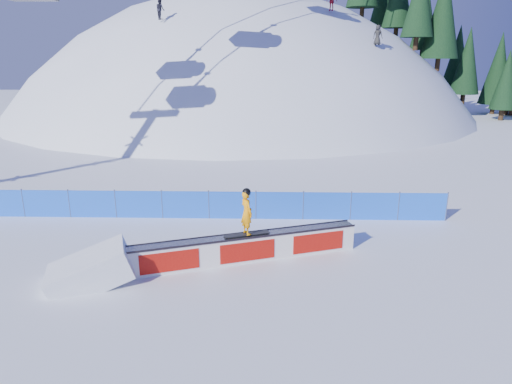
{
  "coord_description": "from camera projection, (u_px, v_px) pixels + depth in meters",
  "views": [
    {
      "loc": [
        3.5,
        -13.82,
        6.68
      ],
      "look_at": [
        3.07,
        2.05,
        1.93
      ],
      "focal_mm": 32.0,
      "sensor_mm": 36.0,
      "label": 1
    }
  ],
  "objects": [
    {
      "name": "safety_fence",
      "position": [
        186.0,
        205.0,
        19.38
      ],
      "size": [
        22.05,
        0.05,
        1.3
      ],
      "color": "blue",
      "rests_on": "ground"
    },
    {
      "name": "ground",
      "position": [
        163.0,
        264.0,
        15.24
      ],
      "size": [
        160.0,
        160.0,
        0.0
      ],
      "primitive_type": "plane",
      "color": "white",
      "rests_on": "ground"
    },
    {
      "name": "snow_hill",
      "position": [
        241.0,
        249.0,
        60.63
      ],
      "size": [
        64.0,
        64.0,
        64.0
      ],
      "color": "white",
      "rests_on": "ground"
    },
    {
      "name": "rail_box",
      "position": [
        245.0,
        248.0,
        15.36
      ],
      "size": [
        7.66,
        3.13,
        0.95
      ],
      "rotation": [
        0.0,
        0.0,
        0.33
      ],
      "color": "white",
      "rests_on": "ground"
    },
    {
      "name": "snow_ramp",
      "position": [
        92.0,
        282.0,
        14.06
      ],
      "size": [
        2.98,
        2.38,
        1.62
      ],
      "primitive_type": null,
      "rotation": [
        0.0,
        -0.31,
        0.33
      ],
      "color": "white",
      "rests_on": "ground"
    },
    {
      "name": "snowboarder",
      "position": [
        247.0,
        212.0,
        15.01
      ],
      "size": [
        1.55,
        0.77,
        1.62
      ],
      "rotation": [
        0.0,
        0.0,
        2.12
      ],
      "color": "black",
      "rests_on": "rail_box"
    },
    {
      "name": "distant_skiers",
      "position": [
        256.0,
        1.0,
        41.71
      ],
      "size": [
        19.36,
        11.19,
        7.56
      ],
      "color": "black",
      "rests_on": "ground"
    },
    {
      "name": "treeline",
      "position": [
        449.0,
        26.0,
        50.6
      ],
      "size": [
        26.17,
        12.06,
        21.38
      ],
      "color": "black",
      "rests_on": "ground"
    }
  ]
}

